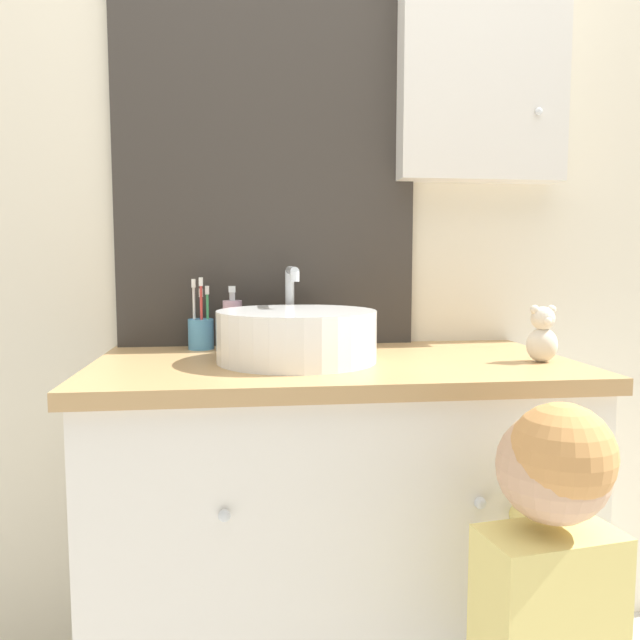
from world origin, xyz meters
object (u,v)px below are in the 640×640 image
Objects in this scene: sink_basin at (297,334)px; toothbrush_holder at (201,331)px; child_figure at (549,606)px; soap_dispenser at (233,324)px; teddy_bear at (542,335)px.

toothbrush_holder is at bearing 136.99° from sink_basin.
sink_basin is 0.74m from child_figure.
toothbrush_holder is 0.09m from soap_dispenser.
sink_basin is at bearing 127.78° from child_figure.
child_figure is at bearing -52.22° from sink_basin.
soap_dispenser is at bearing 127.84° from child_figure.
toothbrush_holder is 1.13× the size of soap_dispenser.
toothbrush_holder is 0.21× the size of child_figure.
teddy_bear is (0.71, -0.28, -0.01)m from soap_dispenser.
toothbrush_holder is at bearing 130.91° from child_figure.
child_figure is at bearing -113.50° from teddy_bear.
soap_dispenser is at bearing 158.47° from teddy_bear.
child_figure is at bearing -52.16° from soap_dispenser.
soap_dispenser is (0.08, -0.02, 0.02)m from toothbrush_holder.
sink_basin is 0.48× the size of child_figure.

